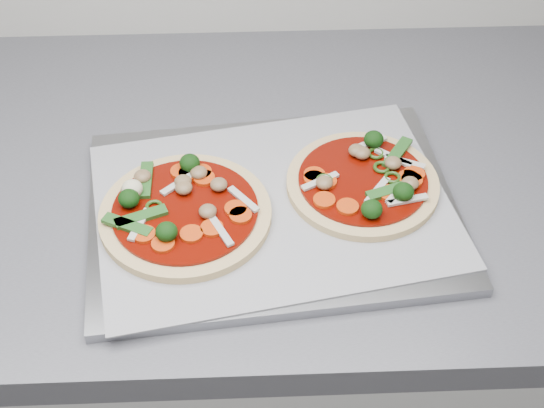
{
  "coord_description": "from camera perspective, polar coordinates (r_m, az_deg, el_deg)",
  "views": [
    {
      "loc": [
        0.11,
        0.61,
        1.52
      ],
      "look_at": [
        0.13,
        1.2,
        0.93
      ],
      "focal_mm": 50.0,
      "sensor_mm": 36.0,
      "label": 1
    }
  ],
  "objects": [
    {
      "name": "base_cabinet",
      "position": [
        1.3,
        -6.0,
        -12.75
      ],
      "size": [
        3.6,
        0.6,
        0.86
      ],
      "primitive_type": "cube",
      "color": "silver",
      "rests_on": "ground"
    },
    {
      "name": "countertop",
      "position": [
        0.95,
        -8.0,
        1.89
      ],
      "size": [
        3.6,
        0.6,
        0.04
      ],
      "primitive_type": "cube",
      "color": "#5B5B63",
      "rests_on": "base_cabinet"
    },
    {
      "name": "pizza_right",
      "position": [
        0.88,
        7.05,
        1.72
      ],
      "size": [
        0.23,
        0.23,
        0.03
      ],
      "rotation": [
        0.0,
        0.0,
        0.39
      ],
      "color": "#F1D185",
      "rests_on": "parchment"
    },
    {
      "name": "parchment",
      "position": [
        0.86,
        0.06,
        -0.01
      ],
      "size": [
        0.44,
        0.36,
        0.0
      ],
      "primitive_type": "cube",
      "rotation": [
        0.0,
        0.0,
        0.18
      ],
      "color": "#A3A3A8",
      "rests_on": "baking_tray"
    },
    {
      "name": "baking_tray",
      "position": [
        0.87,
        0.06,
        -0.38
      ],
      "size": [
        0.44,
        0.35,
        0.01
      ],
      "primitive_type": "cube",
      "rotation": [
        0.0,
        0.0,
        0.1
      ],
      "color": "gray",
      "rests_on": "countertop"
    },
    {
      "name": "pizza_left",
      "position": [
        0.85,
        -6.78,
        -0.44
      ],
      "size": [
        0.25,
        0.25,
        0.03
      ],
      "rotation": [
        0.0,
        0.0,
        0.37
      ],
      "color": "#F1D185",
      "rests_on": "parchment"
    }
  ]
}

